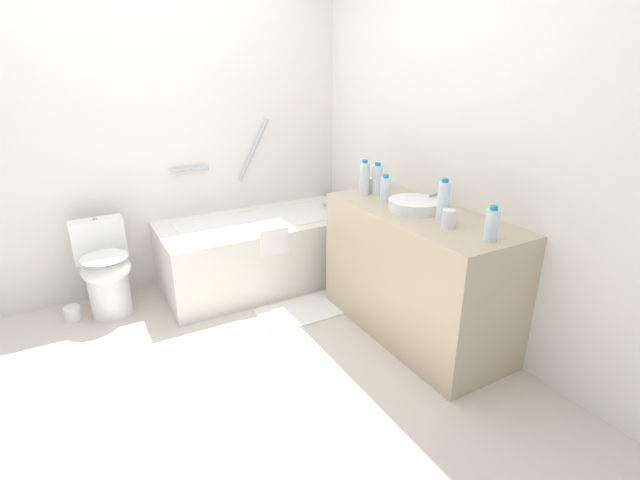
{
  "coord_description": "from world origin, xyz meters",
  "views": [
    {
      "loc": [
        -0.57,
        -2.23,
        1.7
      ],
      "look_at": [
        0.8,
        0.22,
        0.62
      ],
      "focal_mm": 25.79,
      "sensor_mm": 36.0,
      "label": 1
    }
  ],
  "objects_px": {
    "sink_faucet": "(438,200)",
    "water_bottle_1": "(364,178)",
    "water_bottle_3": "(385,189)",
    "drinking_glass_1": "(448,219)",
    "drinking_glass_0": "(368,185)",
    "water_bottle_2": "(443,202)",
    "bathtub": "(262,249)",
    "bath_mat": "(303,311)",
    "water_bottle_0": "(377,180)",
    "water_bottle_4": "(492,225)",
    "toilet": "(106,271)",
    "toilet_paper_roll": "(73,314)",
    "sink_basin": "(415,205)"
  },
  "relations": [
    {
      "from": "water_bottle_0",
      "to": "toilet_paper_roll",
      "type": "relative_size",
      "value": 2.02
    },
    {
      "from": "water_bottle_1",
      "to": "toilet_paper_roll",
      "type": "xyz_separation_m",
      "value": [
        -1.93,
        0.77,
        -0.91
      ]
    },
    {
      "from": "water_bottle_0",
      "to": "water_bottle_3",
      "type": "relative_size",
      "value": 1.21
    },
    {
      "from": "water_bottle_4",
      "to": "water_bottle_3",
      "type": "bearing_deg",
      "value": 92.91
    },
    {
      "from": "bath_mat",
      "to": "toilet_paper_roll",
      "type": "distance_m",
      "value": 1.63
    },
    {
      "from": "drinking_glass_0",
      "to": "bathtub",
      "type": "bearing_deg",
      "value": 133.32
    },
    {
      "from": "sink_basin",
      "to": "water_bottle_3",
      "type": "bearing_deg",
      "value": 102.2
    },
    {
      "from": "water_bottle_4",
      "to": "water_bottle_2",
      "type": "bearing_deg",
      "value": 93.62
    },
    {
      "from": "toilet",
      "to": "drinking_glass_1",
      "type": "relative_size",
      "value": 6.53
    },
    {
      "from": "sink_faucet",
      "to": "water_bottle_3",
      "type": "relative_size",
      "value": 0.83
    },
    {
      "from": "water_bottle_1",
      "to": "toilet_paper_roll",
      "type": "relative_size",
      "value": 2.22
    },
    {
      "from": "sink_faucet",
      "to": "water_bottle_0",
      "type": "distance_m",
      "value": 0.46
    },
    {
      "from": "sink_faucet",
      "to": "drinking_glass_1",
      "type": "height_order",
      "value": "drinking_glass_1"
    },
    {
      "from": "water_bottle_1",
      "to": "water_bottle_4",
      "type": "height_order",
      "value": "water_bottle_1"
    },
    {
      "from": "sink_basin",
      "to": "water_bottle_2",
      "type": "relative_size",
      "value": 1.26
    },
    {
      "from": "drinking_glass_1",
      "to": "water_bottle_3",
      "type": "bearing_deg",
      "value": 89.06
    },
    {
      "from": "bathtub",
      "to": "water_bottle_0",
      "type": "relative_size",
      "value": 7.1
    },
    {
      "from": "sink_basin",
      "to": "water_bottle_3",
      "type": "relative_size",
      "value": 1.78
    },
    {
      "from": "sink_faucet",
      "to": "water_bottle_0",
      "type": "bearing_deg",
      "value": 113.3
    },
    {
      "from": "water_bottle_4",
      "to": "bath_mat",
      "type": "distance_m",
      "value": 1.55
    },
    {
      "from": "bath_mat",
      "to": "toilet_paper_roll",
      "type": "height_order",
      "value": "toilet_paper_roll"
    },
    {
      "from": "sink_basin",
      "to": "drinking_glass_0",
      "type": "bearing_deg",
      "value": 89.07
    },
    {
      "from": "toilet",
      "to": "water_bottle_4",
      "type": "relative_size",
      "value": 3.68
    },
    {
      "from": "water_bottle_2",
      "to": "water_bottle_4",
      "type": "bearing_deg",
      "value": -86.38
    },
    {
      "from": "water_bottle_0",
      "to": "water_bottle_2",
      "type": "relative_size",
      "value": 0.85
    },
    {
      "from": "water_bottle_2",
      "to": "bath_mat",
      "type": "bearing_deg",
      "value": 121.73
    },
    {
      "from": "sink_faucet",
      "to": "water_bottle_1",
      "type": "relative_size",
      "value": 0.62
    },
    {
      "from": "drinking_glass_0",
      "to": "water_bottle_2",
      "type": "bearing_deg",
      "value": -92.77
    },
    {
      "from": "water_bottle_3",
      "to": "drinking_glass_1",
      "type": "height_order",
      "value": "water_bottle_3"
    },
    {
      "from": "drinking_glass_1",
      "to": "toilet_paper_roll",
      "type": "xyz_separation_m",
      "value": [
        -1.93,
        1.58,
        -0.84
      ]
    },
    {
      "from": "water_bottle_1",
      "to": "bath_mat",
      "type": "relative_size",
      "value": 0.38
    },
    {
      "from": "water_bottle_4",
      "to": "toilet_paper_roll",
      "type": "relative_size",
      "value": 1.69
    },
    {
      "from": "water_bottle_0",
      "to": "bath_mat",
      "type": "xyz_separation_m",
      "value": [
        -0.54,
        0.11,
        -0.94
      ]
    },
    {
      "from": "sink_basin",
      "to": "toilet_paper_roll",
      "type": "bearing_deg",
      "value": 148.48
    },
    {
      "from": "bathtub",
      "to": "toilet_paper_roll",
      "type": "xyz_separation_m",
      "value": [
        -1.42,
        0.09,
        -0.24
      ]
    },
    {
      "from": "water_bottle_1",
      "to": "water_bottle_4",
      "type": "xyz_separation_m",
      "value": [
        0.06,
        -1.06,
        -0.03
      ]
    },
    {
      "from": "water_bottle_4",
      "to": "bath_mat",
      "type": "xyz_separation_m",
      "value": [
        -0.52,
        1.13,
        -0.92
      ]
    },
    {
      "from": "toilet",
      "to": "drinking_glass_1",
      "type": "bearing_deg",
      "value": 45.53
    },
    {
      "from": "drinking_glass_1",
      "to": "water_bottle_0",
      "type": "bearing_deg",
      "value": 84.42
    },
    {
      "from": "bath_mat",
      "to": "water_bottle_3",
      "type": "bearing_deg",
      "value": -31.78
    },
    {
      "from": "bathtub",
      "to": "sink_basin",
      "type": "distance_m",
      "value": 1.4
    },
    {
      "from": "water_bottle_0",
      "to": "toilet_paper_roll",
      "type": "height_order",
      "value": "water_bottle_0"
    },
    {
      "from": "water_bottle_0",
      "to": "water_bottle_1",
      "type": "distance_m",
      "value": 0.09
    },
    {
      "from": "water_bottle_3",
      "to": "water_bottle_4",
      "type": "distance_m",
      "value": 0.84
    },
    {
      "from": "bathtub",
      "to": "water_bottle_3",
      "type": "bearing_deg",
      "value": -59.66
    },
    {
      "from": "sink_faucet",
      "to": "drinking_glass_1",
      "type": "xyz_separation_m",
      "value": [
        -0.26,
        -0.35,
        0.02
      ]
    },
    {
      "from": "water_bottle_2",
      "to": "water_bottle_3",
      "type": "xyz_separation_m",
      "value": [
        -0.02,
        0.51,
        -0.04
      ]
    },
    {
      "from": "sink_faucet",
      "to": "bath_mat",
      "type": "xyz_separation_m",
      "value": [
        -0.72,
        0.53,
        -0.87
      ]
    },
    {
      "from": "drinking_glass_1",
      "to": "toilet_paper_roll",
      "type": "distance_m",
      "value": 2.63
    },
    {
      "from": "bathtub",
      "to": "bath_mat",
      "type": "relative_size",
      "value": 2.46
    }
  ]
}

